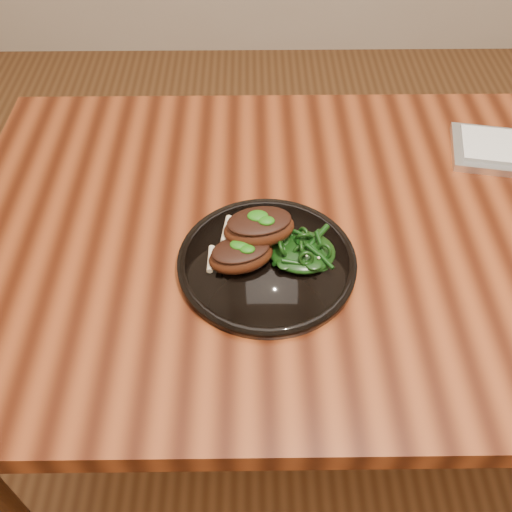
{
  "coord_description": "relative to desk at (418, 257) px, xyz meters",
  "views": [
    {
      "loc": [
        -0.3,
        -0.68,
        1.43
      ],
      "look_at": [
        -0.29,
        -0.09,
        0.78
      ],
      "focal_mm": 40.0,
      "sensor_mm": 36.0,
      "label": 1
    }
  ],
  "objects": [
    {
      "name": "greens_heap",
      "position": [
        -0.22,
        -0.08,
        0.12
      ],
      "size": [
        0.1,
        0.1,
        0.04
      ],
      "color": "black",
      "rests_on": "plate"
    },
    {
      "name": "desk",
      "position": [
        0.0,
        0.0,
        0.0
      ],
      "size": [
        1.6,
        0.8,
        0.75
      ],
      "color": "#371206",
      "rests_on": "ground"
    },
    {
      "name": "lamb_chop_back",
      "position": [
        -0.29,
        -0.06,
        0.14
      ],
      "size": [
        0.12,
        0.09,
        0.05
      ],
      "color": "#451D0D",
      "rests_on": "plate"
    },
    {
      "name": "herb_smear",
      "position": [
        -0.31,
        -0.03,
        0.1
      ],
      "size": [
        0.07,
        0.04,
        0.0
      ],
      "primitive_type": "ellipsoid",
      "color": "#0F4B08",
      "rests_on": "plate"
    },
    {
      "name": "plate",
      "position": [
        -0.28,
        -0.09,
        0.09
      ],
      "size": [
        0.28,
        0.28,
        0.02
      ],
      "color": "black",
      "rests_on": "desk"
    },
    {
      "name": "lamb_chop_front",
      "position": [
        -0.32,
        -0.1,
        0.12
      ],
      "size": [
        0.12,
        0.09,
        0.05
      ],
      "color": "#451D0D",
      "rests_on": "plate"
    }
  ]
}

